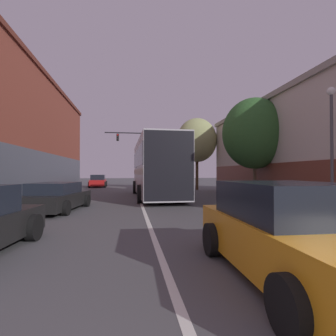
% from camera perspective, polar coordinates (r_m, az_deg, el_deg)
% --- Properties ---
extents(lane_center_line, '(0.14, 46.46, 0.01)m').
position_cam_1_polar(lane_center_line, '(16.76, -6.23, -6.66)').
color(lane_center_line, silver).
rests_on(lane_center_line, ground_plane).
extents(building_right_storefront, '(7.63, 18.26, 6.26)m').
position_cam_1_polar(building_right_storefront, '(18.92, 30.17, 3.97)').
color(building_right_storefront, beige).
rests_on(building_right_storefront, ground_plane).
extents(bus, '(3.01, 10.61, 3.75)m').
position_cam_1_polar(bus, '(17.69, -2.64, 0.41)').
color(bus, '#B7B7BC').
rests_on(bus, ground_plane).
extents(hatchback_foreground, '(2.16, 4.29, 1.50)m').
position_cam_1_polar(hatchback_foreground, '(4.67, 25.59, -12.64)').
color(hatchback_foreground, orange).
rests_on(hatchback_foreground, ground_plane).
extents(parked_car_left_near, '(2.42, 4.49, 1.23)m').
position_cam_1_polar(parked_car_left_near, '(12.41, -23.11, -5.85)').
color(parked_car_left_near, black).
rests_on(parked_car_left_near, ground_plane).
extents(parked_car_left_far, '(1.99, 4.03, 1.41)m').
position_cam_1_polar(parked_car_left_far, '(31.10, -14.98, -2.80)').
color(parked_car_left_far, red).
rests_on(parked_car_left_far, ground_plane).
extents(traffic_signal_gantry, '(9.73, 0.36, 6.45)m').
position_cam_1_polar(traffic_signal_gantry, '(30.30, -0.95, 4.86)').
color(traffic_signal_gantry, black).
rests_on(traffic_signal_gantry, ground_plane).
extents(street_lamp, '(0.28, 0.28, 4.59)m').
position_cam_1_polar(street_lamp, '(10.55, 32.09, 3.49)').
color(street_lamp, '#47474C').
rests_on(street_lamp, ground_plane).
extents(street_tree_near, '(3.92, 3.53, 6.20)m').
position_cam_1_polar(street_tree_near, '(16.92, 18.31, 7.15)').
color(street_tree_near, brown).
rests_on(street_tree_near, ground_plane).
extents(street_tree_far, '(3.83, 3.45, 6.88)m').
position_cam_1_polar(street_tree_far, '(25.40, 6.32, 6.02)').
color(street_tree_far, '#4C3823').
rests_on(street_tree_far, ground_plane).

